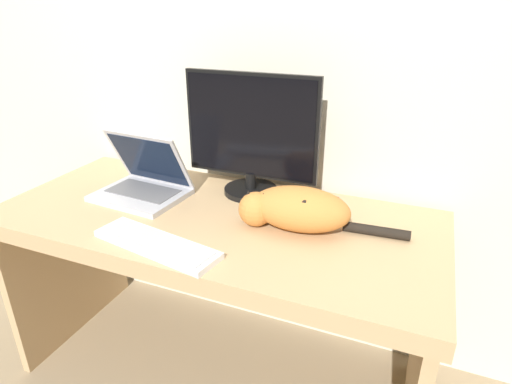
{
  "coord_description": "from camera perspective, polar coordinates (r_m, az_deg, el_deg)",
  "views": [
    {
      "loc": [
        0.63,
        -0.81,
        1.38
      ],
      "look_at": [
        0.17,
        0.31,
        0.84
      ],
      "focal_mm": 30.0,
      "sensor_mm": 36.0,
      "label": 1
    }
  ],
  "objects": [
    {
      "name": "monitor",
      "position": [
        1.56,
        -0.71,
        7.48
      ],
      "size": [
        0.51,
        0.2,
        0.45
      ],
      "color": "black",
      "rests_on": "desk"
    },
    {
      "name": "desk",
      "position": [
        1.54,
        -5.45,
        -7.82
      ],
      "size": [
        1.52,
        0.68,
        0.71
      ],
      "color": "tan",
      "rests_on": "ground_plane"
    },
    {
      "name": "external_keyboard",
      "position": [
        1.31,
        -13.15,
        -6.77
      ],
      "size": [
        0.43,
        0.19,
        0.02
      ],
      "rotation": [
        0.0,
        0.0,
        -0.17
      ],
      "color": "white",
      "rests_on": "desk"
    },
    {
      "name": "small_toy",
      "position": [
        1.5,
        9.85,
        -1.74
      ],
      "size": [
        0.05,
        0.05,
        0.05
      ],
      "color": "red",
      "rests_on": "desk"
    },
    {
      "name": "wall_back",
      "position": [
        1.68,
        0.28,
        21.37
      ],
      "size": [
        6.4,
        0.06,
        2.6
      ],
      "color": "beige",
      "rests_on": "ground_plane"
    },
    {
      "name": "cat",
      "position": [
        1.36,
        5.33,
        -2.16
      ],
      "size": [
        0.53,
        0.2,
        0.14
      ],
      "rotation": [
        0.0,
        0.0,
        0.06
      ],
      "color": "#C67A38",
      "rests_on": "desk"
    },
    {
      "name": "laptop",
      "position": [
        1.65,
        -14.78,
        1.1
      ],
      "size": [
        0.34,
        0.27,
        0.24
      ],
      "rotation": [
        0.0,
        0.0,
        -0.08
      ],
      "color": "#B7B7BC",
      "rests_on": "desk"
    }
  ]
}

